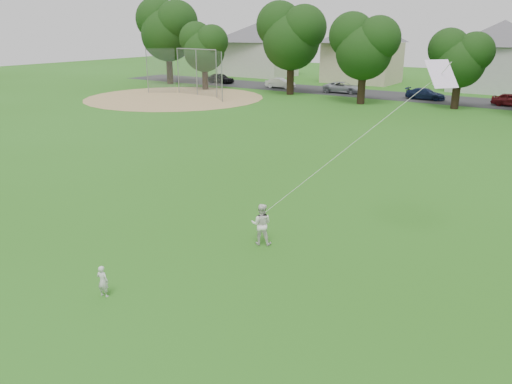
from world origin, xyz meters
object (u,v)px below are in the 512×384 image
Objects in this scene: older_boy at (261,224)px; kite at (347,148)px; toddler at (103,281)px; baseball_backstop at (193,73)px.

kite reaches higher than older_boy.
toddler is 40.93m from baseball_backstop.
kite is 0.66× the size of baseball_backstop.
baseball_backstop is (-28.89, 25.68, -1.00)m from kite.
older_boy is at bearing -121.07° from toddler.
older_boy is (1.63, 5.28, 0.26)m from toddler.
older_boy is 0.20× the size of kite.
baseball_backstop is at bearing -66.25° from toddler.
baseball_backstop reaches higher than toddler.
toddler is 0.13× the size of kite.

